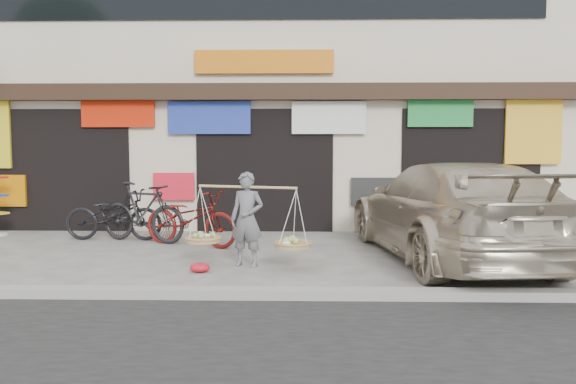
{
  "coord_description": "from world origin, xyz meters",
  "views": [
    {
      "loc": [
        0.8,
        -8.83,
        1.89
      ],
      "look_at": [
        0.57,
        0.9,
        1.09
      ],
      "focal_mm": 35.0,
      "sensor_mm": 36.0,
      "label": 1
    }
  ],
  "objects_px": {
    "street_vendor": "(247,223)",
    "bike_1": "(142,212)",
    "bike_2": "(191,218)",
    "suv": "(450,211)",
    "bike_0": "(114,215)"
  },
  "relations": [
    {
      "from": "bike_2",
      "to": "suv",
      "type": "xyz_separation_m",
      "value": [
        4.57,
        -1.13,
        0.29
      ]
    },
    {
      "from": "bike_1",
      "to": "bike_2",
      "type": "relative_size",
      "value": 0.98
    },
    {
      "from": "suv",
      "to": "bike_1",
      "type": "bearing_deg",
      "value": -22.86
    },
    {
      "from": "bike_1",
      "to": "bike_2",
      "type": "distance_m",
      "value": 1.12
    },
    {
      "from": "bike_0",
      "to": "bike_2",
      "type": "distance_m",
      "value": 1.78
    },
    {
      "from": "bike_2",
      "to": "street_vendor",
      "type": "bearing_deg",
      "value": -121.34
    },
    {
      "from": "street_vendor",
      "to": "suv",
      "type": "xyz_separation_m",
      "value": [
        3.33,
        0.64,
        0.14
      ]
    },
    {
      "from": "suv",
      "to": "bike_0",
      "type": "bearing_deg",
      "value": -23.17
    },
    {
      "from": "bike_0",
      "to": "bike_2",
      "type": "xyz_separation_m",
      "value": [
        1.67,
        -0.62,
        0.01
      ]
    },
    {
      "from": "bike_2",
      "to": "suv",
      "type": "distance_m",
      "value": 4.71
    },
    {
      "from": "bike_2",
      "to": "bike_1",
      "type": "bearing_deg",
      "value": 92.24
    },
    {
      "from": "street_vendor",
      "to": "bike_1",
      "type": "distance_m",
      "value": 3.15
    },
    {
      "from": "street_vendor",
      "to": "bike_1",
      "type": "xyz_separation_m",
      "value": [
        -2.28,
        2.18,
        -0.09
      ]
    },
    {
      "from": "street_vendor",
      "to": "bike_2",
      "type": "bearing_deg",
      "value": 142.1
    },
    {
      "from": "bike_0",
      "to": "street_vendor",
      "type": "bearing_deg",
      "value": -128.1
    }
  ]
}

